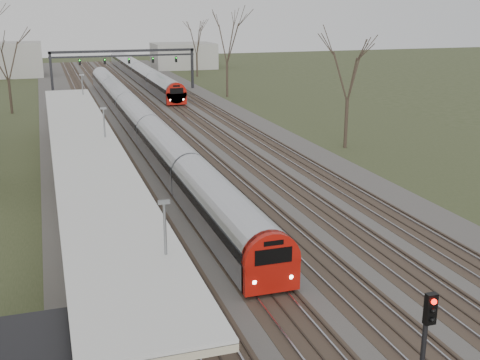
{
  "coord_description": "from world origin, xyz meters",
  "views": [
    {
      "loc": [
        -11.2,
        -4.96,
        12.35
      ],
      "look_at": [
        -0.21,
        28.74,
        2.0
      ],
      "focal_mm": 45.0,
      "sensor_mm": 36.0,
      "label": 1
    }
  ],
  "objects_px": {
    "train_far": "(139,71)",
    "signal_post": "(426,333)",
    "train_near": "(138,118)",
    "passenger": "(166,321)"
  },
  "relations": [
    {
      "from": "train_far",
      "to": "signal_post",
      "type": "xyz_separation_m",
      "value": [
        -5.25,
        -89.85,
        1.25
      ]
    },
    {
      "from": "passenger",
      "to": "signal_post",
      "type": "relative_size",
      "value": 0.47
    },
    {
      "from": "train_far",
      "to": "signal_post",
      "type": "distance_m",
      "value": 90.01
    },
    {
      "from": "signal_post",
      "to": "passenger",
      "type": "bearing_deg",
      "value": 147.74
    },
    {
      "from": "train_near",
      "to": "signal_post",
      "type": "bearing_deg",
      "value": -87.81
    },
    {
      "from": "train_far",
      "to": "passenger",
      "type": "bearing_deg",
      "value": -98.28
    },
    {
      "from": "train_near",
      "to": "signal_post",
      "type": "xyz_separation_m",
      "value": [
        1.75,
        -45.78,
        1.25
      ]
    },
    {
      "from": "train_near",
      "to": "passenger",
      "type": "height_order",
      "value": "train_near"
    },
    {
      "from": "train_near",
      "to": "signal_post",
      "type": "height_order",
      "value": "signal_post"
    },
    {
      "from": "train_near",
      "to": "train_far",
      "type": "xyz_separation_m",
      "value": [
        7.0,
        44.07,
        0.0
      ]
    }
  ]
}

